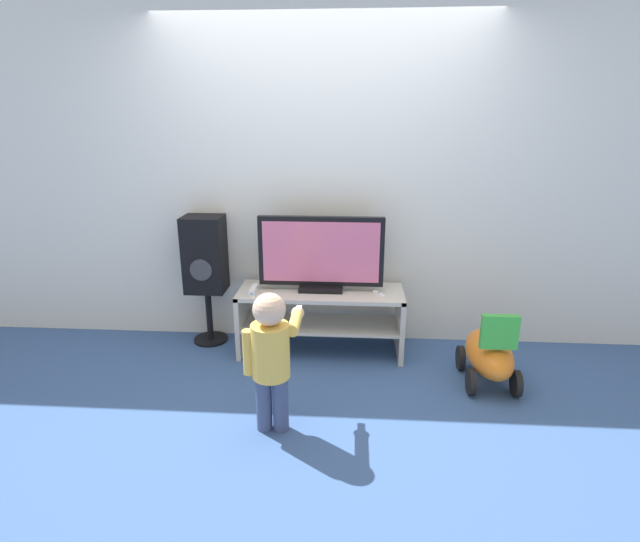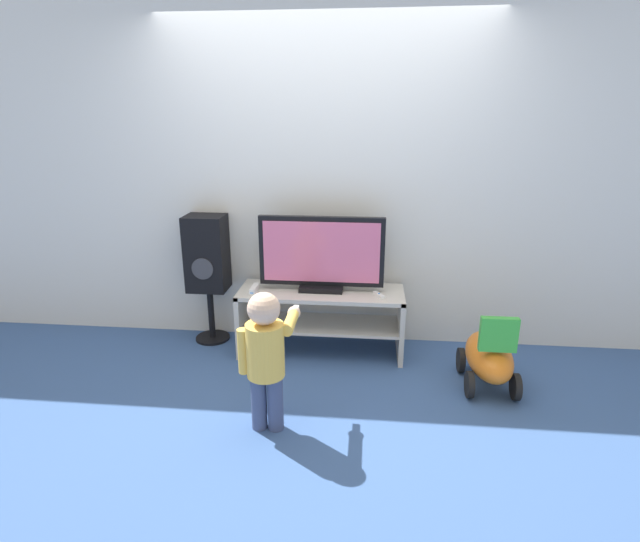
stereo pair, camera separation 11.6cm
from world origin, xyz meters
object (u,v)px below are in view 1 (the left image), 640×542
child (271,351)px  ride_on_toy (489,354)px  game_console (254,290)px  television (321,255)px  remote_primary (379,294)px  speaker_tower (205,258)px

child → ride_on_toy: child is taller
game_console → ride_on_toy: ride_on_toy is taller
television → remote_primary: television is taller
child → speaker_tower: 1.37m
game_console → remote_primary: size_ratio=1.35×
ride_on_toy → child: bearing=-156.0°
speaker_tower → child: bearing=-58.6°
television → speaker_tower: 0.93m
television → ride_on_toy: television is taller
remote_primary → ride_on_toy: bearing=-23.2°
television → speaker_tower: size_ratio=0.90×
child → speaker_tower: speaker_tower is taller
speaker_tower → remote_primary: bearing=-8.7°
television → child: 1.11m
game_console → speaker_tower: bearing=153.7°
television → game_console: (-0.50, -0.10, -0.26)m
television → ride_on_toy: (1.19, -0.43, -0.57)m
remote_primary → child: size_ratio=0.15×
television → ride_on_toy: bearing=-19.7°
child → game_console: bearing=106.7°
speaker_tower → ride_on_toy: bearing=-14.1°
remote_primary → speaker_tower: bearing=171.3°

